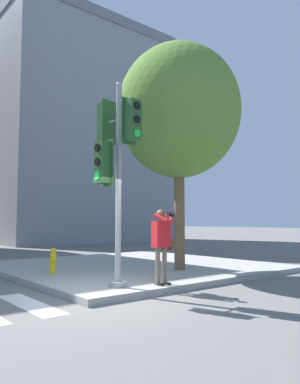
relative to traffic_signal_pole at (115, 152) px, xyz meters
The scene contains 7 objects.
ground_plane 3.14m from the traffic_signal_pole, 159.18° to the right, with size 160.00×160.00×0.00m, color slate.
sidewalk_corner 5.36m from the traffic_signal_pole, 48.06° to the left, with size 8.00×8.00×0.15m.
traffic_signal_pole is the anchor object (origin of this frame).
person_photographer 2.23m from the traffic_signal_pole, 19.28° to the right, with size 0.58×0.54×1.69m.
street_tree 3.91m from the traffic_signal_pole, 21.85° to the left, with size 3.73×3.73×6.83m.
fire_hydrant 3.84m from the traffic_signal_pole, 91.52° to the left, with size 0.17×0.23×0.70m.
building_right 23.22m from the traffic_signal_pole, 63.15° to the left, with size 13.35×8.68×17.31m.
Camera 1 is at (-4.04, -6.57, 1.57)m, focal length 35.00 mm.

